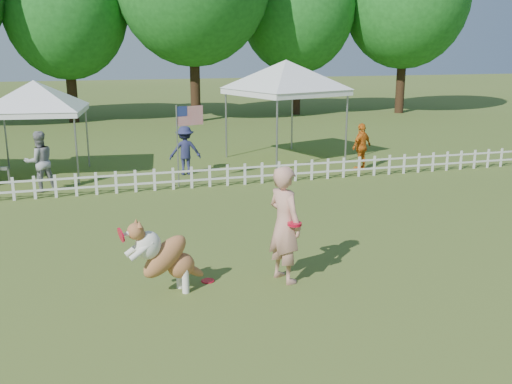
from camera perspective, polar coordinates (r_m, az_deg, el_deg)
The scene contains 14 objects.
ground at distance 9.08m, azimuth -0.02°, elevation -10.05°, with size 120.00×120.00×0.00m, color #37541A.
picket_fence at distance 15.50m, azimuth -7.37°, elevation 1.39°, with size 22.00×0.08×0.60m, color silver, non-canonical shape.
handler at distance 9.23m, azimuth 2.88°, elevation -3.24°, with size 0.70×0.46×1.93m, color tan.
dog at distance 8.92m, azimuth -8.98°, elevation -6.36°, with size 1.21×0.40×1.25m, color brown, non-canonical shape.
frisbee_on_turf at distance 9.52m, azimuth -4.84°, elevation -8.83°, with size 0.22×0.22×0.02m, color red.
canopy_tent_left at distance 17.89m, azimuth -20.97°, elevation 5.79°, with size 2.66×2.66×2.75m, color white, non-canonical shape.
canopy_tent_right at distance 19.32m, azimuth 2.96°, elevation 8.04°, with size 3.14×3.14×3.25m, color white, non-canonical shape.
flag_pole at distance 15.58m, azimuth -7.85°, elevation 4.51°, with size 0.86×0.09×2.24m, color gray, non-canonical shape.
spectator_a at distance 16.08m, azimuth -20.83°, elevation 2.87°, with size 0.78×0.61×1.61m, color gray.
spectator_b at distance 17.20m, azimuth -7.10°, elevation 4.14°, with size 0.94×0.54×1.46m, color #23264C.
spectator_c at distance 18.05m, azimuth 10.51°, elevation 4.49°, with size 0.85×0.36×1.46m, color orange.
tree_center_left at distance 30.46m, azimuth -18.42°, elevation 15.85°, with size 6.00×6.00×9.80m, color #19571A, non-canonical shape.
tree_right at distance 32.51m, azimuth 4.14°, elevation 16.91°, with size 6.20×6.20×10.40m, color #19571A, non-canonical shape.
tree_far_right at distance 34.21m, azimuth 14.68°, elevation 17.21°, with size 7.00×7.00×11.40m, color #19571A, non-canonical shape.
Camera 1 is at (-2.34, -7.93, 3.76)m, focal length 40.00 mm.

